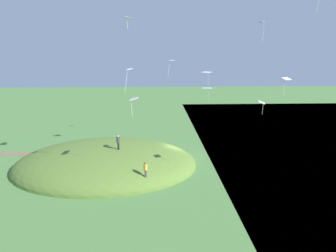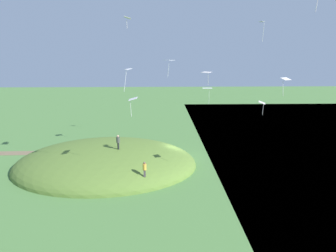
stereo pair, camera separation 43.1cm
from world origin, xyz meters
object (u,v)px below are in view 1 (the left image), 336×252
object	(u,v)px
person_on_hilltop	(145,168)
kite_14	(262,24)
kite_3	(169,61)
kite_10	(128,18)
kite_6	(206,73)
kite_2	(207,89)
kite_5	(129,71)
kite_9	(286,80)
kite_13	(262,103)
person_watching_kites	(118,141)
kite_8	(134,99)

from	to	relation	value
person_on_hilltop	kite_14	distance (m)	19.93
kite_3	kite_10	distance (m)	6.21
kite_6	kite_10	xyz separation A→B (m)	(8.75, 3.64, 5.70)
person_on_hilltop	kite_14	xyz separation A→B (m)	(-12.77, -5.78, 14.16)
kite_2	kite_5	world-z (taller)	kite_5
kite_9	kite_13	size ratio (longest dim) A/B	0.93
kite_5	kite_13	bearing A→B (deg)	-158.28
person_on_hilltop	kite_5	distance (m)	9.63
person_watching_kites	kite_9	world-z (taller)	kite_9
person_on_hilltop	kite_2	world-z (taller)	kite_2
kite_2	kite_8	xyz separation A→B (m)	(8.47, 8.87, 0.12)
kite_3	kite_8	xyz separation A→B (m)	(3.54, 5.48, -3.38)
kite_2	kite_5	distance (m)	12.73
kite_9	kite_13	distance (m)	9.23
kite_6	kite_9	xyz separation A→B (m)	(-5.28, 9.87, 0.06)
kite_2	kite_8	distance (m)	12.27
kite_5	kite_13	world-z (taller)	kite_5
kite_6	kite_5	bearing A→B (deg)	40.84
kite_3	kite_14	bearing A→B (deg)	-178.14
person_on_hilltop	kite_5	size ratio (longest dim) A/B	0.77
person_watching_kites	person_on_hilltop	xyz separation A→B (m)	(-3.28, 5.05, -1.31)
kite_2	kite_14	size ratio (longest dim) A/B	0.98
person_on_hilltop	kite_2	distance (m)	13.45
kite_14	kite_8	bearing A→B (deg)	22.97
kite_9	kite_6	bearing A→B (deg)	-61.84
person_watching_kites	kite_14	distance (m)	20.58
kite_8	kite_10	xyz separation A→B (m)	(0.67, -3.89, 7.66)
person_watching_kites	kite_9	xyz separation A→B (m)	(-15.70, 7.42, 7.60)
kite_2	kite_6	distance (m)	2.50
person_on_hilltop	kite_5	bearing A→B (deg)	173.44
kite_3	kite_13	xyz separation A→B (m)	(-10.98, -0.65, -4.85)
kite_14	kite_13	bearing A→B (deg)	-158.28
kite_10	kite_14	size ratio (longest dim) A/B	0.56
kite_8	kite_9	size ratio (longest dim) A/B	1.18
kite_6	kite_14	world-z (taller)	kite_14
person_watching_kites	kite_3	xyz separation A→B (m)	(-5.87, -0.40, 8.98)
person_watching_kites	kite_3	size ratio (longest dim) A/B	0.91
kite_2	kite_10	bearing A→B (deg)	28.60
kite_5	kite_10	bearing A→B (deg)	-86.00
kite_5	kite_10	distance (m)	6.25
kite_14	kite_10	bearing A→B (deg)	7.62
kite_3	person_on_hilltop	bearing A→B (deg)	64.58
kite_10	kite_13	bearing A→B (deg)	-171.59
kite_6	kite_13	size ratio (longest dim) A/B	0.93
person_on_hilltop	kite_14	world-z (taller)	kite_14
kite_5	kite_10	size ratio (longest dim) A/B	1.78
kite_10	kite_13	xyz separation A→B (m)	(-15.19, -2.24, -9.13)
person_on_hilltop	kite_3	xyz separation A→B (m)	(-2.59, -5.45, 10.29)
kite_5	kite_6	distance (m)	11.25
kite_5	kite_8	size ratio (longest dim) A/B	1.14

